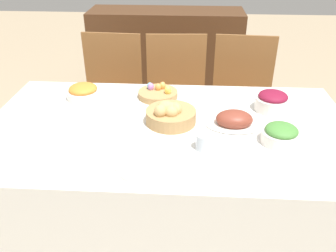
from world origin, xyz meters
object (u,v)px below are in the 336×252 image
(beet_salad_bowl, at_px, (272,101))
(bread_basket, at_px, (170,114))
(chair_far_right, at_px, (242,100))
(chair_far_left, at_px, (111,97))
(dinner_plate, at_px, (147,165))
(knife, at_px, (184,166))
(green_salad_bowl, at_px, (281,134))
(sideboard, at_px, (166,59))
(drinking_cup, at_px, (204,142))
(fork, at_px, (110,164))
(spoon, at_px, (192,167))
(chair_far_center, at_px, (176,99))
(egg_basket, at_px, (158,93))
(ham_platter, at_px, (234,120))
(butter_dish, at_px, (91,136))
(carrot_bowl, at_px, (83,92))

(beet_salad_bowl, bearing_deg, bread_basket, -161.87)
(chair_far_right, distance_m, chair_far_left, 0.94)
(dinner_plate, distance_m, knife, 0.15)
(green_salad_bowl, bearing_deg, bread_basket, 162.88)
(bread_basket, xyz_separation_m, knife, (0.07, -0.36, -0.04))
(sideboard, distance_m, bread_basket, 1.85)
(bread_basket, distance_m, drinking_cup, 0.27)
(chair_far_right, bearing_deg, drinking_cup, -102.46)
(sideboard, bearing_deg, chair_far_right, -59.25)
(chair_far_right, relative_size, beet_salad_bowl, 5.40)
(fork, bearing_deg, dinner_plate, 0.93)
(bread_basket, height_order, spoon, bread_basket)
(dinner_plate, xyz_separation_m, spoon, (0.18, 0.00, -0.00))
(chair_far_right, xyz_separation_m, bread_basket, (-0.46, -0.80, 0.29))
(green_salad_bowl, relative_size, knife, 1.04)
(chair_far_center, height_order, dinner_plate, chair_far_center)
(egg_basket, height_order, beet_salad_bowl, beet_salad_bowl)
(fork, bearing_deg, chair_far_right, 60.32)
(sideboard, relative_size, spoon, 8.77)
(bread_basket, relative_size, ham_platter, 0.90)
(egg_basket, xyz_separation_m, green_salad_bowl, (0.57, -0.44, 0.02))
(chair_far_right, relative_size, green_salad_bowl, 5.63)
(chair_far_center, height_order, beet_salad_bowl, chair_far_center)
(butter_dish, bearing_deg, egg_basket, 60.46)
(ham_platter, bearing_deg, green_salad_bowl, -37.47)
(sideboard, bearing_deg, carrot_bowl, -102.60)
(beet_salad_bowl, xyz_separation_m, carrot_bowl, (-1.00, 0.07, -0.01))
(chair_far_left, height_order, bread_basket, chair_far_left)
(green_salad_bowl, bearing_deg, carrot_bowl, 158.16)
(carrot_bowl, bearing_deg, spoon, -45.31)
(fork, height_order, drinking_cup, drinking_cup)
(bread_basket, distance_m, dinner_plate, 0.37)
(chair_far_right, relative_size, egg_basket, 4.30)
(egg_basket, relative_size, green_salad_bowl, 1.31)
(beet_salad_bowl, distance_m, spoon, 0.67)
(drinking_cup, bearing_deg, spoon, -110.49)
(butter_dish, bearing_deg, beet_salad_bowl, 21.49)
(chair_far_center, distance_m, fork, 1.21)
(chair_far_right, height_order, carrot_bowl, chair_far_right)
(ham_platter, distance_m, beet_salad_bowl, 0.27)
(bread_basket, height_order, butter_dish, bread_basket)
(dinner_plate, bearing_deg, butter_dish, 145.22)
(dinner_plate, bearing_deg, ham_platter, 42.79)
(beet_salad_bowl, bearing_deg, butter_dish, -158.51)
(chair_far_right, distance_m, chair_far_center, 0.46)
(knife, height_order, butter_dish, butter_dish)
(chair_far_left, xyz_separation_m, drinking_cup, (0.63, -1.02, 0.29))
(sideboard, height_order, beet_salad_bowl, sideboard)
(knife, xyz_separation_m, butter_dish, (-0.42, 0.19, 0.01))
(green_salad_bowl, distance_m, fork, 0.74)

